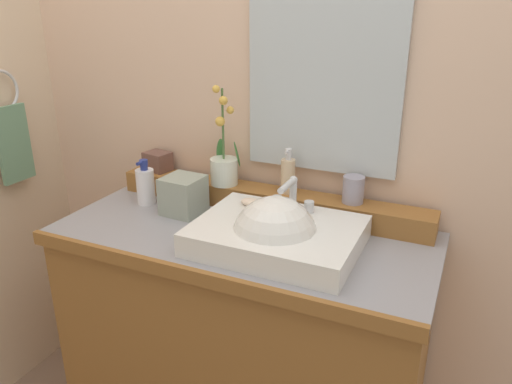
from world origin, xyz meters
TOP-DOWN VIEW (x-y plane):
  - wall_back at (0.00, 0.38)m, footprint 2.88×0.20m
  - vanity_cabinet at (0.00, -0.00)m, footprint 1.23×0.56m
  - back_ledge at (0.00, 0.21)m, footprint 1.16×0.11m
  - sink_basin at (0.14, -0.05)m, footprint 0.49×0.37m
  - soap_bar at (0.01, 0.06)m, footprint 0.07×0.04m
  - potted_plant at (-0.17, 0.20)m, footprint 0.11×0.11m
  - soap_dispenser at (0.07, 0.21)m, footprint 0.05×0.05m
  - tumbler_cup at (0.30, 0.22)m, footprint 0.07×0.07m
  - trinket_box at (-0.48, 0.23)m, footprint 0.11×0.09m
  - lotion_bottle at (-0.43, 0.08)m, footprint 0.07×0.07m
  - tissue_box at (-0.26, 0.06)m, footprint 0.14×0.14m
  - mirror at (0.17, 0.27)m, footprint 0.52×0.02m
  - towel_ring at (-1.02, 0.01)m, footprint 0.01×0.16m
  - hand_towel at (-1.00, 0.01)m, footprint 0.02×0.14m

SIDE VIEW (x-z plane):
  - vanity_cabinet at x=0.00m, z-range 0.00..0.87m
  - sink_basin at x=0.14m, z-range 0.76..1.05m
  - back_ledge at x=0.00m, z-range 0.87..0.95m
  - tissue_box at x=-0.26m, z-range 0.87..1.00m
  - lotion_bottle at x=-0.43m, z-range 0.85..1.02m
  - soap_bar at x=0.01m, z-range 0.94..0.97m
  - trinket_box at x=-0.48m, z-range 0.95..1.02m
  - tumbler_cup at x=0.30m, z-range 0.95..1.04m
  - soap_dispenser at x=0.07m, z-range 0.93..1.09m
  - potted_plant at x=-0.17m, z-range 0.84..1.20m
  - hand_towel at x=-1.00m, z-range 0.90..1.20m
  - towel_ring at x=-1.02m, z-range 1.17..1.33m
  - mirror at x=0.17m, z-range 1.03..1.61m
  - wall_back at x=0.00m, z-range 0.00..2.77m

